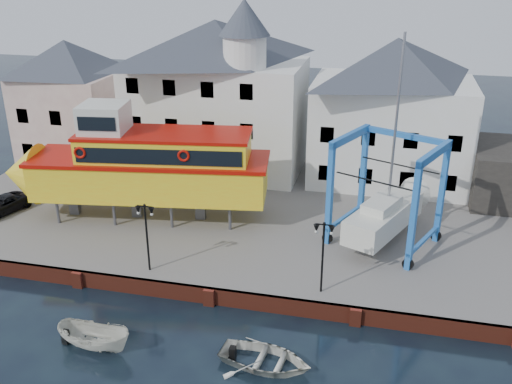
# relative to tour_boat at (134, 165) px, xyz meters

# --- Properties ---
(ground) EXTENTS (140.00, 140.00, 0.00)m
(ground) POSITION_rel_tour_boat_xyz_m (7.67, -7.86, -4.76)
(ground) COLOR black
(ground) RESTS_ON ground
(hardstanding) EXTENTS (44.00, 22.00, 1.00)m
(hardstanding) POSITION_rel_tour_boat_xyz_m (7.67, 3.14, -4.26)
(hardstanding) COLOR slate
(hardstanding) RESTS_ON ground
(quay_wall) EXTENTS (44.00, 0.47, 1.00)m
(quay_wall) POSITION_rel_tour_boat_xyz_m (7.67, -7.76, -4.26)
(quay_wall) COLOR maroon
(quay_wall) RESTS_ON ground
(building_pink) EXTENTS (8.00, 7.00, 10.30)m
(building_pink) POSITION_rel_tour_boat_xyz_m (-10.33, 10.14, 1.39)
(building_pink) COLOR #BF9790
(building_pink) RESTS_ON hardstanding
(building_white_main) EXTENTS (14.00, 8.30, 14.00)m
(building_white_main) POSITION_rel_tour_boat_xyz_m (2.80, 10.53, 2.59)
(building_white_main) COLOR white
(building_white_main) RESTS_ON hardstanding
(building_white_right) EXTENTS (12.00, 8.00, 11.20)m
(building_white_right) POSITION_rel_tour_boat_xyz_m (16.67, 11.14, 1.84)
(building_white_right) COLOR white
(building_white_right) RESTS_ON hardstanding
(lamp_post_left) EXTENTS (1.12, 0.32, 4.20)m
(lamp_post_left) POSITION_rel_tour_boat_xyz_m (3.67, -6.66, -0.58)
(lamp_post_left) COLOR black
(lamp_post_left) RESTS_ON hardstanding
(lamp_post_right) EXTENTS (1.12, 0.32, 4.20)m
(lamp_post_right) POSITION_rel_tour_boat_xyz_m (13.67, -6.66, -0.58)
(lamp_post_right) COLOR black
(lamp_post_right) RESTS_ON hardstanding
(tour_boat) EXTENTS (18.73, 6.96, 7.97)m
(tour_boat) POSITION_rel_tour_boat_xyz_m (0.00, 0.00, 0.00)
(tour_boat) COLOR #59595E
(tour_boat) RESTS_ON hardstanding
(travel_lift) EXTENTS (7.42, 8.75, 12.97)m
(travel_lift) POSITION_rel_tour_boat_xyz_m (17.02, 0.67, -1.59)
(travel_lift) COLOR blue
(travel_lift) RESTS_ON hardstanding
(van) EXTENTS (3.10, 4.61, 1.17)m
(van) POSITION_rel_tour_boat_xyz_m (-9.60, -1.74, -3.17)
(van) COLOR black
(van) RESTS_ON hardstanding
(motorboat_a) EXTENTS (4.04, 1.77, 1.52)m
(motorboat_a) POSITION_rel_tour_boat_xyz_m (3.31, -12.76, -4.76)
(motorboat_a) COLOR silver
(motorboat_a) RESTS_ON ground
(motorboat_b) EXTENTS (4.80, 3.68, 0.92)m
(motorboat_b) POSITION_rel_tour_boat_xyz_m (11.76, -12.06, -4.76)
(motorboat_b) COLOR silver
(motorboat_b) RESTS_ON ground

